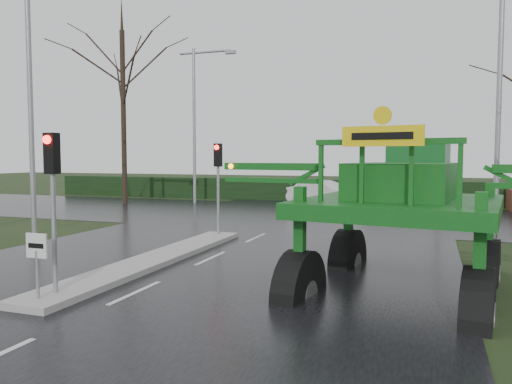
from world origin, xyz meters
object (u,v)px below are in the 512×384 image
(traffic_signal_near, at_px, (52,178))
(traffic_signal_far, at_px, (439,165))
(street_light_right, at_px, (491,80))
(white_sedan, at_px, (326,207))
(keep_left_sign, at_px, (37,255))
(street_light_left_near, at_px, (36,79))
(crop_sprayer, at_px, (304,187))
(traffic_signal_mid, at_px, (218,169))
(street_light_left_far, at_px, (198,111))

(traffic_signal_near, relative_size, traffic_signal_far, 1.00)
(street_light_right, height_order, white_sedan, street_light_right)
(keep_left_sign, bearing_deg, street_light_left_near, 132.59)
(traffic_signal_near, distance_m, crop_sprayer, 5.34)
(street_light_left_near, bearing_deg, traffic_signal_mid, 12.21)
(traffic_signal_near, relative_size, street_light_right, 0.35)
(keep_left_sign, height_order, white_sedan, keep_left_sign)
(traffic_signal_far, bearing_deg, traffic_signal_mid, 58.07)
(street_light_right, bearing_deg, street_light_left_near, -159.89)
(street_light_left_near, distance_m, white_sedan, 17.81)
(keep_left_sign, distance_m, traffic_signal_near, 1.61)
(keep_left_sign, height_order, crop_sprayer, crop_sprayer)
(keep_left_sign, xyz_separation_m, street_light_right, (9.49, 13.50, 4.93))
(street_light_left_near, bearing_deg, street_light_left_far, 90.00)
(traffic_signal_near, relative_size, traffic_signal_mid, 1.00)
(street_light_left_far, bearing_deg, traffic_signal_near, -71.83)
(traffic_signal_near, relative_size, crop_sprayer, 0.40)
(traffic_signal_near, bearing_deg, street_light_left_near, 134.53)
(traffic_signal_mid, distance_m, traffic_signal_far, 14.75)
(street_light_left_near, xyz_separation_m, white_sedan, (8.25, 14.61, -5.99))
(traffic_signal_near, height_order, street_light_left_far, street_light_left_far)
(street_light_left_near, bearing_deg, street_light_right, 20.11)
(crop_sprayer, bearing_deg, traffic_signal_far, 88.77)
(crop_sprayer, bearing_deg, white_sedan, 108.02)
(white_sedan, bearing_deg, traffic_signal_near, -165.17)
(traffic_signal_near, height_order, traffic_signal_mid, same)
(traffic_signal_far, bearing_deg, keep_left_sign, 70.07)
(street_light_right, height_order, crop_sprayer, street_light_right)
(traffic_signal_near, xyz_separation_m, street_light_right, (9.49, 13.01, 3.40))
(traffic_signal_far, bearing_deg, white_sedan, -5.31)
(traffic_signal_far, height_order, crop_sprayer, crop_sprayer)
(keep_left_sign, distance_m, street_light_right, 17.23)
(street_light_left_far, bearing_deg, street_light_right, -26.02)
(street_light_left_far, bearing_deg, traffic_signal_far, 0.03)
(traffic_signal_near, distance_m, street_light_right, 16.46)
(street_light_left_near, bearing_deg, white_sedan, 60.55)
(traffic_signal_near, xyz_separation_m, white_sedan, (1.35, 21.62, -2.59))
(street_light_left_far, relative_size, white_sedan, 2.09)
(traffic_signal_mid, height_order, crop_sprayer, crop_sprayer)
(traffic_signal_near, bearing_deg, traffic_signal_mid, 90.00)
(traffic_signal_mid, bearing_deg, street_light_right, 25.40)
(street_light_left_near, relative_size, crop_sprayer, 1.12)
(traffic_signal_near, distance_m, traffic_signal_far, 22.42)
(keep_left_sign, relative_size, traffic_signal_far, 0.38)
(traffic_signal_near, bearing_deg, white_sedan, 86.42)
(street_light_left_far, bearing_deg, traffic_signal_mid, -61.14)
(street_light_left_near, xyz_separation_m, crop_sprayer, (11.69, -4.68, -3.62))
(street_light_left_near, distance_m, street_light_right, 17.45)
(keep_left_sign, relative_size, street_light_left_near, 0.14)
(traffic_signal_near, height_order, street_light_left_near, street_light_left_near)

